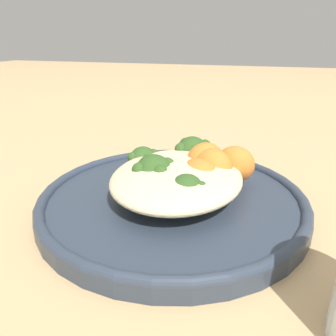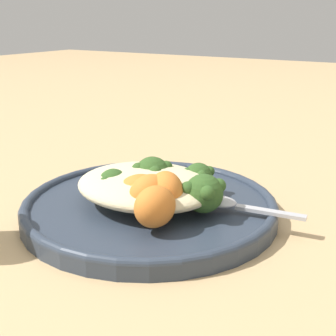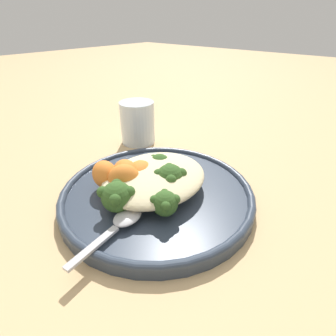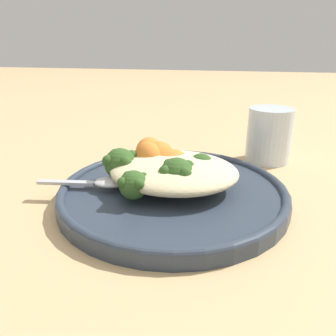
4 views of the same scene
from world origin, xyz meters
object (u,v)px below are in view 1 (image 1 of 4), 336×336
Objects in this scene: broccoli_stalk_2 at (158,174)px; sweet_potato_chunk_2 at (199,176)px; broccoli_stalk_3 at (192,188)px; sweet_potato_chunk_3 at (235,164)px; sweet_potato_chunk_0 at (212,167)px; quinoa_mound at (177,178)px; sweet_potato_chunk_1 at (205,162)px; broccoli_stalk_0 at (194,156)px; broccoli_stalk_1 at (152,163)px; plate at (172,199)px; spoon at (176,159)px.

broccoli_stalk_2 reaches higher than sweet_potato_chunk_2.
broccoli_stalk_3 is 0.07m from sweet_potato_chunk_3.
sweet_potato_chunk_2 is 1.10× the size of sweet_potato_chunk_3.
broccoli_stalk_2 is 1.92× the size of sweet_potato_chunk_0.
sweet_potato_chunk_0 reaches higher than sweet_potato_chunk_3.
quinoa_mound is 3.54× the size of sweet_potato_chunk_1.
broccoli_stalk_3 is 0.06m from sweet_potato_chunk_1.
broccoli_stalk_0 is 0.90× the size of broccoli_stalk_3.
sweet_potato_chunk_1 is 0.03m from sweet_potato_chunk_2.
broccoli_stalk_1 is 0.05m from broccoli_stalk_2.
plate is 0.08m from sweet_potato_chunk_3.
sweet_potato_chunk_3 is at bearing -48.00° from sweet_potato_chunk_0.
broccoli_stalk_3 is at bearing 163.15° from broccoli_stalk_0.
sweet_potato_chunk_3 is 0.09m from spoon.
broccoli_stalk_0 reaches higher than plate.
sweet_potato_chunk_0 is at bearing -54.67° from plate.
broccoli_stalk_3 reaches higher than quinoa_mound.
sweet_potato_chunk_0 is at bearing -28.44° from sweet_potato_chunk_2.
sweet_potato_chunk_3 is at bearing -136.03° from broccoli_stalk_0.
broccoli_stalk_1 reaches higher than spoon.
sweet_potato_chunk_0 reaches higher than broccoli_stalk_2.
broccoli_stalk_0 and sweet_potato_chunk_3 have the same top height.
quinoa_mound is 3.46× the size of sweet_potato_chunk_0.
sweet_potato_chunk_1 is at bearing 41.75° from sweet_potato_chunk_0.
sweet_potato_chunk_0 is at bearing -170.02° from broccoli_stalk_0.
broccoli_stalk_0 is 0.05m from sweet_potato_chunk_0.
broccoli_stalk_2 is at bearing 132.51° from broccoli_stalk_0.
sweet_potato_chunk_2 is at bearing -155.68° from spoon.
broccoli_stalk_0 is at bearing -7.40° from plate.
broccoli_stalk_1 is at bearing 46.83° from plate.
sweet_potato_chunk_1 is at bearing -141.87° from spoon.
broccoli_stalk_2 is 1.96× the size of sweet_potato_chunk_1.
spoon is (0.06, 0.06, -0.02)m from sweet_potato_chunk_0.
sweet_potato_chunk_1 is (0.01, 0.01, 0.00)m from sweet_potato_chunk_0.
sweet_potato_chunk_3 is (0.07, -0.04, 0.01)m from broccoli_stalk_3.
broccoli_stalk_3 reaches higher than broccoli_stalk_1.
broccoli_stalk_0 is 0.07m from broccoli_stalk_2.
sweet_potato_chunk_1 is at bearing -166.54° from broccoli_stalk_2.
broccoli_stalk_3 is 0.05m from sweet_potato_chunk_0.
broccoli_stalk_1 is 1.24× the size of broccoli_stalk_2.
quinoa_mound is 1.46× the size of broccoli_stalk_1.
sweet_potato_chunk_3 is (0.01, -0.10, 0.01)m from broccoli_stalk_1.
quinoa_mound is at bearing 162.21° from broccoli_stalk_2.
quinoa_mound is 0.09m from spoon.
quinoa_mound is 0.07m from sweet_potato_chunk_3.
broccoli_stalk_3 is 2.13× the size of sweet_potato_chunk_2.
quinoa_mound is 0.04m from sweet_potato_chunk_0.
sweet_potato_chunk_3 is (0.05, -0.08, 0.00)m from broccoli_stalk_2.
sweet_potato_chunk_3 is (0.05, -0.06, 0.03)m from plate.
broccoli_stalk_2 is at bearing 125.22° from sweet_potato_chunk_3.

